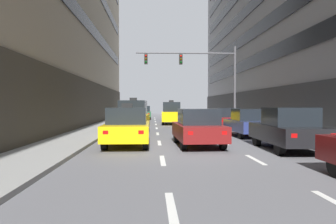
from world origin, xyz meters
name	(u,v)px	position (x,y,z in m)	size (l,w,h in m)	color
ground_plane	(197,148)	(0.00, 0.00, 0.00)	(120.00, 120.00, 0.00)	slate
sidewalk_left	(54,147)	(-5.95, 0.00, 0.07)	(2.61, 80.00, 0.14)	gray
sidewalk_right	(334,146)	(5.95, 0.00, 0.07)	(2.61, 80.00, 0.14)	gray
lane_stripe_l1_s2	(171,208)	(-1.55, -8.00, 0.00)	(0.16, 2.00, 0.01)	silver
lane_stripe_l1_s3	(163,160)	(-1.55, -3.00, 0.00)	(0.16, 2.00, 0.01)	silver
lane_stripe_l1_s4	(159,143)	(-1.55, 2.00, 0.00)	(0.16, 2.00, 0.01)	silver
lane_stripe_l1_s5	(158,134)	(-1.55, 7.00, 0.00)	(0.16, 2.00, 0.01)	silver
lane_stripe_l1_s6	(157,128)	(-1.55, 12.00, 0.00)	(0.16, 2.00, 0.01)	silver
lane_stripe_l1_s7	(156,124)	(-1.55, 17.00, 0.00)	(0.16, 2.00, 0.01)	silver
lane_stripe_l1_s8	(155,122)	(-1.55, 22.00, 0.00)	(0.16, 2.00, 0.01)	silver
lane_stripe_l1_s9	(155,120)	(-1.55, 27.00, 0.00)	(0.16, 2.00, 0.01)	silver
lane_stripe_l1_s10	(155,118)	(-1.55, 32.00, 0.00)	(0.16, 2.00, 0.01)	silver
lane_stripe_l2_s3	(255,160)	(1.55, -3.00, 0.00)	(0.16, 2.00, 0.01)	silver
lane_stripe_l2_s4	(223,142)	(1.55, 2.00, 0.00)	(0.16, 2.00, 0.01)	silver
lane_stripe_l2_s5	(206,134)	(1.55, 7.00, 0.00)	(0.16, 2.00, 0.01)	silver
lane_stripe_l2_s6	(196,128)	(1.55, 12.00, 0.00)	(0.16, 2.00, 0.01)	silver
lane_stripe_l2_s7	(189,124)	(1.55, 17.00, 0.00)	(0.16, 2.00, 0.01)	silver
lane_stripe_l2_s8	(184,122)	(1.55, 22.00, 0.00)	(0.16, 2.00, 0.01)	silver
lane_stripe_l2_s9	(180,120)	(1.55, 27.00, 0.00)	(0.16, 2.00, 0.01)	silver
lane_stripe_l2_s10	(177,118)	(1.55, 32.00, 0.00)	(0.16, 2.00, 0.01)	silver
taxi_driving_0	(171,113)	(-0.10, 17.09, 1.04)	(1.92, 4.36, 2.27)	black
car_driving_1	(143,113)	(-3.02, 27.82, 0.84)	(1.94, 4.57, 1.71)	black
taxi_driving_2	(127,127)	(-3.00, 0.89, 0.85)	(1.95, 4.58, 1.90)	black
car_driving_3	(198,128)	(0.13, 0.69, 0.82)	(2.00, 4.49, 1.66)	black
taxi_driving_4	(133,118)	(-3.06, 6.66, 1.05)	(1.99, 4.40, 2.27)	black
car_parked_1	(288,129)	(3.59, -0.77, 0.85)	(2.02, 4.64, 1.72)	black
car_parked_2	(248,123)	(3.60, 4.85, 0.79)	(1.91, 4.32, 1.60)	black
car_parked_3	(225,119)	(3.59, 10.62, 0.79)	(1.80, 4.27, 1.60)	black
traffic_signal_0	(201,70)	(2.21, 13.56, 4.77)	(8.37, 0.35, 6.60)	#4C4C51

